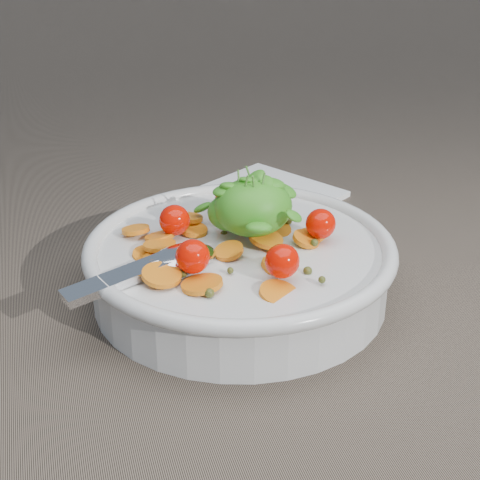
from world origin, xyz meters
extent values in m
plane|color=#6B5C4C|center=(0.00, 0.00, 0.00)|extent=(6.00, 6.00, 0.00)
cylinder|color=silver|center=(0.01, -0.01, 0.02)|extent=(0.23, 0.23, 0.04)
torus|color=silver|center=(0.01, -0.01, 0.04)|extent=(0.24, 0.24, 0.01)
cylinder|color=silver|center=(0.01, -0.01, 0.00)|extent=(0.11, 0.11, 0.01)
cylinder|color=brown|center=(0.01, -0.01, 0.02)|extent=(0.20, 0.20, 0.03)
cylinder|color=orange|center=(-0.06, 0.03, 0.05)|extent=(0.03, 0.03, 0.01)
cylinder|color=orange|center=(0.00, -0.02, 0.05)|extent=(0.03, 0.03, 0.01)
cylinder|color=orange|center=(0.04, 0.01, 0.04)|extent=(0.03, 0.03, 0.01)
cylinder|color=orange|center=(-0.05, -0.02, 0.05)|extent=(0.04, 0.04, 0.01)
cylinder|color=orange|center=(-0.05, 0.02, 0.05)|extent=(0.03, 0.03, 0.01)
cylinder|color=orange|center=(0.03, -0.04, 0.04)|extent=(0.03, 0.04, 0.01)
cylinder|color=orange|center=(-0.06, -0.05, 0.05)|extent=(0.03, 0.03, 0.01)
cylinder|color=orange|center=(0.02, 0.06, 0.04)|extent=(0.04, 0.04, 0.01)
cylinder|color=orange|center=(-0.07, 0.03, 0.04)|extent=(0.04, 0.04, 0.01)
cylinder|color=orange|center=(0.04, 0.05, 0.04)|extent=(0.03, 0.03, 0.01)
cylinder|color=orange|center=(0.03, -0.05, 0.04)|extent=(0.03, 0.03, 0.01)
cylinder|color=orange|center=(0.06, 0.00, 0.04)|extent=(0.04, 0.04, 0.01)
cylinder|color=orange|center=(0.01, -0.08, 0.04)|extent=(0.03, 0.03, 0.01)
cylinder|color=orange|center=(0.01, -0.05, 0.04)|extent=(0.03, 0.03, 0.01)
cylinder|color=orange|center=(-0.05, 0.00, 0.05)|extent=(0.03, 0.03, 0.01)
cylinder|color=orange|center=(-0.02, 0.04, 0.05)|extent=(0.04, 0.04, 0.01)
cylinder|color=orange|center=(-0.02, 0.03, 0.05)|extent=(0.03, 0.03, 0.01)
cylinder|color=orange|center=(-0.06, 0.00, 0.04)|extent=(0.04, 0.04, 0.01)
cylinder|color=orange|center=(0.06, -0.02, 0.05)|extent=(0.02, 0.02, 0.01)
cylinder|color=orange|center=(0.03, -0.01, 0.05)|extent=(0.03, 0.03, 0.01)
cylinder|color=orange|center=(-0.02, 0.06, 0.04)|extent=(0.03, 0.03, 0.01)
cylinder|color=orange|center=(-0.03, -0.06, 0.05)|extent=(0.03, 0.03, 0.01)
sphere|color=#434717|center=(-0.02, 0.05, 0.05)|extent=(0.00, 0.00, 0.00)
sphere|color=#434717|center=(0.04, -0.06, 0.05)|extent=(0.01, 0.01, 0.01)
sphere|color=#434717|center=(0.06, 0.02, 0.05)|extent=(0.01, 0.01, 0.01)
sphere|color=#434717|center=(0.03, -0.02, 0.04)|extent=(0.01, 0.01, 0.01)
sphere|color=#434717|center=(-0.04, -0.03, 0.04)|extent=(0.01, 0.01, 0.01)
sphere|color=#434717|center=(0.04, -0.02, 0.04)|extent=(0.00, 0.00, 0.00)
sphere|color=#434717|center=(-0.02, 0.00, 0.05)|extent=(0.01, 0.01, 0.01)
sphere|color=#434717|center=(0.03, -0.03, 0.05)|extent=(0.01, 0.01, 0.01)
sphere|color=#434717|center=(0.00, 0.02, 0.04)|extent=(0.01, 0.01, 0.01)
sphere|color=#434717|center=(-0.01, -0.05, 0.05)|extent=(0.00, 0.00, 0.00)
sphere|color=#434717|center=(0.01, 0.07, 0.05)|extent=(0.01, 0.01, 0.01)
sphere|color=#434717|center=(0.06, 0.02, 0.05)|extent=(0.01, 0.01, 0.01)
sphere|color=#434717|center=(0.05, -0.08, 0.05)|extent=(0.01, 0.01, 0.01)
sphere|color=#434717|center=(-0.07, -0.03, 0.05)|extent=(0.00, 0.00, 0.00)
sphere|color=#434717|center=(0.01, 0.02, 0.05)|extent=(0.01, 0.01, 0.01)
sphere|color=#434717|center=(-0.03, -0.07, 0.05)|extent=(0.01, 0.01, 0.01)
sphere|color=#434717|center=(0.06, -0.03, 0.05)|extent=(0.01, 0.01, 0.01)
sphere|color=#434717|center=(-0.02, 0.06, 0.04)|extent=(0.01, 0.01, 0.01)
sphere|color=#434717|center=(-0.04, -0.04, 0.05)|extent=(0.01, 0.01, 0.01)
sphere|color=#434717|center=(0.04, 0.02, 0.05)|extent=(0.01, 0.01, 0.01)
sphere|color=red|center=(0.07, -0.02, 0.06)|extent=(0.02, 0.02, 0.02)
sphere|color=red|center=(0.02, 0.05, 0.06)|extent=(0.03, 0.03, 0.03)
sphere|color=red|center=(-0.04, 0.02, 0.06)|extent=(0.02, 0.02, 0.02)
sphere|color=red|center=(-0.04, -0.04, 0.06)|extent=(0.02, 0.02, 0.02)
sphere|color=red|center=(0.02, -0.07, 0.06)|extent=(0.02, 0.02, 0.02)
ellipsoid|color=green|center=(0.02, 0.00, 0.07)|extent=(0.06, 0.05, 0.04)
ellipsoid|color=green|center=(0.01, 0.01, 0.06)|extent=(0.03, 0.03, 0.03)
ellipsoid|color=green|center=(0.02, 0.00, 0.08)|extent=(0.03, 0.03, 0.02)
ellipsoid|color=green|center=(0.00, 0.01, 0.07)|extent=(0.02, 0.02, 0.01)
ellipsoid|color=green|center=(0.02, 0.00, 0.08)|extent=(0.03, 0.03, 0.02)
ellipsoid|color=green|center=(0.01, 0.00, 0.07)|extent=(0.02, 0.01, 0.02)
ellipsoid|color=green|center=(0.03, 0.01, 0.08)|extent=(0.03, 0.03, 0.02)
ellipsoid|color=green|center=(0.03, 0.01, 0.07)|extent=(0.02, 0.02, 0.02)
ellipsoid|color=green|center=(0.02, 0.01, 0.08)|extent=(0.02, 0.02, 0.01)
ellipsoid|color=green|center=(0.03, 0.00, 0.09)|extent=(0.02, 0.02, 0.02)
ellipsoid|color=green|center=(0.02, 0.01, 0.09)|extent=(0.02, 0.02, 0.01)
ellipsoid|color=green|center=(0.04, 0.00, 0.09)|extent=(0.03, 0.03, 0.02)
ellipsoid|color=green|center=(0.04, -0.03, 0.07)|extent=(0.02, 0.01, 0.01)
ellipsoid|color=green|center=(0.01, 0.00, 0.08)|extent=(0.02, 0.02, 0.01)
ellipsoid|color=green|center=(0.02, 0.01, 0.09)|extent=(0.03, 0.03, 0.02)
ellipsoid|color=green|center=(0.01, 0.01, 0.07)|extent=(0.02, 0.03, 0.02)
ellipsoid|color=green|center=(-0.01, 0.04, 0.06)|extent=(0.02, 0.01, 0.02)
ellipsoid|color=green|center=(0.01, 0.01, 0.09)|extent=(0.02, 0.02, 0.02)
ellipsoid|color=green|center=(0.02, 0.01, 0.08)|extent=(0.03, 0.03, 0.02)
ellipsoid|color=green|center=(0.00, 0.01, 0.08)|extent=(0.03, 0.03, 0.01)
ellipsoid|color=green|center=(0.05, 0.02, 0.07)|extent=(0.02, 0.02, 0.02)
ellipsoid|color=green|center=(0.01, 0.01, 0.07)|extent=(0.02, 0.02, 0.01)
ellipsoid|color=green|center=(0.01, -0.01, 0.07)|extent=(0.02, 0.02, 0.01)
ellipsoid|color=green|center=(0.02, -0.03, 0.07)|extent=(0.02, 0.02, 0.01)
ellipsoid|color=green|center=(0.02, 0.00, 0.08)|extent=(0.02, 0.02, 0.02)
ellipsoid|color=green|center=(0.02, 0.00, 0.08)|extent=(0.02, 0.02, 0.01)
ellipsoid|color=green|center=(0.00, 0.01, 0.07)|extent=(0.02, 0.02, 0.01)
ellipsoid|color=green|center=(0.02, 0.01, 0.09)|extent=(0.03, 0.03, 0.01)
cylinder|color=#4C8C33|center=(0.02, -0.01, 0.08)|extent=(0.01, 0.00, 0.04)
cylinder|color=#4C8C33|center=(0.01, 0.00, 0.08)|extent=(0.00, 0.01, 0.04)
cylinder|color=#4C8C33|center=(0.02, -0.01, 0.08)|extent=(0.01, 0.01, 0.04)
cylinder|color=#4C8C33|center=(0.02, 0.01, 0.08)|extent=(0.01, 0.01, 0.04)
cylinder|color=#4C8C33|center=(0.01, 0.00, 0.08)|extent=(0.01, 0.01, 0.04)
ellipsoid|color=silver|center=(-0.04, -0.02, 0.05)|extent=(0.06, 0.05, 0.02)
cube|color=silver|center=(-0.08, -0.04, 0.05)|extent=(0.10, 0.05, 0.01)
cylinder|color=silver|center=(-0.06, -0.03, 0.05)|extent=(0.02, 0.01, 0.01)
cube|color=white|center=(0.08, 0.17, 0.00)|extent=(0.19, 0.18, 0.01)
camera|label=1|loc=(-0.13, -0.49, 0.29)|focal=55.00mm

